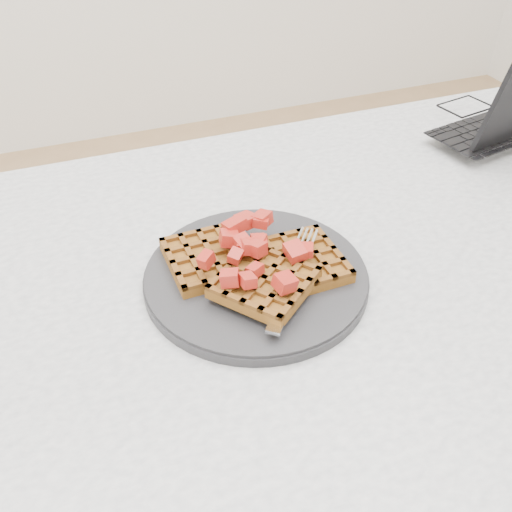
{
  "coord_description": "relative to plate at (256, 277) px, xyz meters",
  "views": [
    {
      "loc": [
        -0.33,
        -0.47,
        1.21
      ],
      "look_at": [
        -0.15,
        0.01,
        0.79
      ],
      "focal_mm": 40.0,
      "sensor_mm": 36.0,
      "label": 1
    }
  ],
  "objects": [
    {
      "name": "fork",
      "position": [
        0.04,
        -0.04,
        0.02
      ],
      "size": [
        0.13,
        0.16,
        0.02
      ],
      "primitive_type": null,
      "rotation": [
        0.0,
        0.0,
        -0.66
      ],
      "color": "silver",
      "rests_on": "plate"
    },
    {
      "name": "laptop",
      "position": [
        0.54,
        0.22,
        0.03
      ],
      "size": [
        0.31,
        0.25,
        0.19
      ],
      "rotation": [
        0.0,
        0.0,
        3.33
      ],
      "color": "black",
      "rests_on": "table"
    },
    {
      "name": "waffles",
      "position": [
        0.0,
        -0.0,
        0.02
      ],
      "size": [
        0.2,
        0.2,
        0.03
      ],
      "color": "brown",
      "rests_on": "plate"
    },
    {
      "name": "table",
      "position": [
        0.15,
        -0.01,
        -0.12
      ],
      "size": [
        1.2,
        0.8,
        0.75
      ],
      "color": "silver",
      "rests_on": "ground"
    },
    {
      "name": "strawberry_pile",
      "position": [
        0.0,
        -0.0,
        0.05
      ],
      "size": [
        0.15,
        0.15,
        0.02
      ],
      "primitive_type": null,
      "color": "maroon",
      "rests_on": "waffles"
    },
    {
      "name": "plate",
      "position": [
        0.0,
        0.0,
        0.0
      ],
      "size": [
        0.27,
        0.27,
        0.02
      ],
      "primitive_type": "cylinder",
      "color": "#242426",
      "rests_on": "table"
    }
  ]
}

